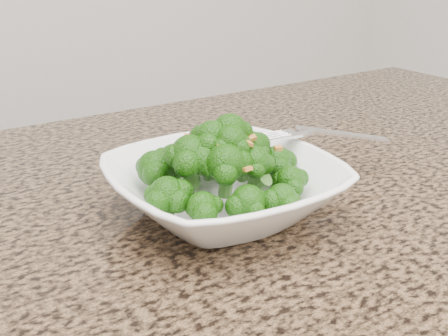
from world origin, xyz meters
TOP-DOWN VIEW (x-y plane):
  - granite_counter at (0.00, 0.30)m, footprint 1.64×1.04m
  - bowl at (0.09, 0.41)m, footprint 0.23×0.23m
  - broccoli_pile at (0.09, 0.41)m, footprint 0.20×0.20m
  - garlic_topping at (0.09, 0.41)m, footprint 0.12×0.12m
  - fork at (0.21, 0.42)m, footprint 0.19×0.09m

SIDE VIEW (x-z plane):
  - granite_counter at x=0.00m, z-range 0.87..0.90m
  - bowl at x=0.09m, z-range 0.90..0.96m
  - fork at x=0.21m, z-range 0.96..0.97m
  - broccoli_pile at x=0.09m, z-range 0.96..1.02m
  - garlic_topping at x=0.09m, z-range 1.02..1.03m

